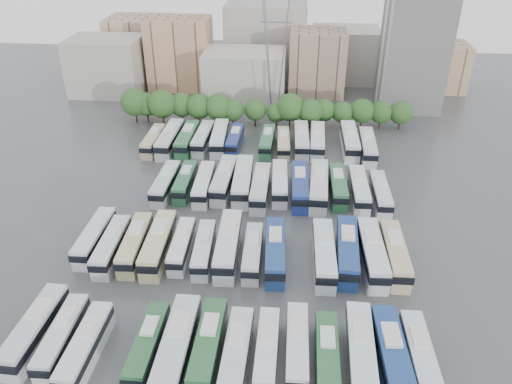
# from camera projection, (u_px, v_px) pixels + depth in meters

# --- Properties ---
(ground) EXTENTS (220.00, 220.00, 0.00)m
(ground) POSITION_uv_depth(u_px,v_px,m) (245.00, 234.00, 76.11)
(ground) COLOR #424447
(ground) RESTS_ON ground
(tree_line) EXTENTS (64.79, 7.44, 7.99)m
(tree_line) POSITION_uv_depth(u_px,v_px,m) (250.00, 108.00, 110.31)
(tree_line) COLOR black
(tree_line) RESTS_ON ground
(city_buildings) EXTENTS (102.00, 35.00, 20.00)m
(city_buildings) POSITION_uv_depth(u_px,v_px,m) (244.00, 55.00, 134.41)
(city_buildings) COLOR #9E998E
(city_buildings) RESTS_ON ground
(apartment_tower) EXTENTS (14.00, 14.00, 26.00)m
(apartment_tower) POSITION_uv_depth(u_px,v_px,m) (413.00, 53.00, 116.96)
(apartment_tower) COLOR silver
(apartment_tower) RESTS_ON ground
(electricity_pylon) EXTENTS (9.00, 6.91, 33.83)m
(electricity_pylon) POSITION_uv_depth(u_px,v_px,m) (276.00, 34.00, 109.49)
(electricity_pylon) COLOR slate
(electricity_pylon) RESTS_ON ground
(bus_r0_s0) EXTENTS (3.18, 12.42, 3.87)m
(bus_r0_s0) POSITION_uv_depth(u_px,v_px,m) (35.00, 329.00, 56.63)
(bus_r0_s0) COLOR silver
(bus_r0_s0) RESTS_ON ground
(bus_r0_s1) EXTENTS (2.56, 11.24, 3.52)m
(bus_r0_s1) POSITION_uv_depth(u_px,v_px,m) (62.00, 336.00, 55.91)
(bus_r0_s1) COLOR silver
(bus_r0_s1) RESTS_ON ground
(bus_r0_s2) EXTENTS (2.74, 11.51, 3.59)m
(bus_r0_s2) POSITION_uv_depth(u_px,v_px,m) (86.00, 347.00, 54.56)
(bus_r0_s2) COLOR silver
(bus_r0_s2) RESTS_ON ground
(bus_r0_s4) EXTENTS (2.59, 11.11, 3.47)m
(bus_r0_s4) POSITION_uv_depth(u_px,v_px,m) (148.00, 345.00, 54.82)
(bus_r0_s4) COLOR #2A6337
(bus_r0_s4) RESTS_ON ground
(bus_r0_s5) EXTENTS (3.06, 13.70, 4.29)m
(bus_r0_s5) POSITION_uv_depth(u_px,v_px,m) (177.00, 349.00, 53.91)
(bus_r0_s5) COLOR silver
(bus_r0_s5) RESTS_ON ground
(bus_r0_s6) EXTENTS (2.78, 12.20, 3.82)m
(bus_r0_s6) POSITION_uv_depth(u_px,v_px,m) (208.00, 346.00, 54.55)
(bus_r0_s6) COLOR #2A6236
(bus_r0_s6) RESTS_ON ground
(bus_r0_s7) EXTENTS (2.85, 12.08, 3.77)m
(bus_r0_s7) POSITION_uv_depth(u_px,v_px,m) (236.00, 356.00, 53.36)
(bus_r0_s7) COLOR silver
(bus_r0_s7) RESTS_ON ground
(bus_r0_s8) EXTENTS (2.42, 10.80, 3.38)m
(bus_r0_s8) POSITION_uv_depth(u_px,v_px,m) (267.00, 351.00, 54.23)
(bus_r0_s8) COLOR white
(bus_r0_s8) RESTS_ON ground
(bus_r0_s9) EXTENTS (2.53, 11.22, 3.51)m
(bus_r0_s9) POSITION_uv_depth(u_px,v_px,m) (297.00, 347.00, 54.62)
(bus_r0_s9) COLOR silver
(bus_r0_s9) RESTS_ON ground
(bus_r0_s10) EXTENTS (2.56, 11.27, 3.53)m
(bus_r0_s10) POSITION_uv_depth(u_px,v_px,m) (327.00, 357.00, 53.35)
(bus_r0_s10) COLOR #2C6639
(bus_r0_s10) RESTS_ON ground
(bus_r0_s11) EXTENTS (3.19, 12.87, 4.01)m
(bus_r0_s11) POSITION_uv_depth(u_px,v_px,m) (361.00, 353.00, 53.51)
(bus_r0_s11) COLOR silver
(bus_r0_s11) RESTS_ON ground
(bus_r0_s12) EXTENTS (3.32, 13.09, 4.08)m
(bus_r0_s12) POSITION_uv_depth(u_px,v_px,m) (392.00, 359.00, 52.86)
(bus_r0_s12) COLOR navy
(bus_r0_s12) RESTS_ON ground
(bus_r0_s13) EXTENTS (2.71, 11.76, 3.68)m
(bus_r0_s13) POSITION_uv_depth(u_px,v_px,m) (420.00, 359.00, 53.12)
(bus_r0_s13) COLOR silver
(bus_r0_s13) RESTS_ON ground
(bus_r1_s0) EXTENTS (2.66, 11.92, 3.73)m
(bus_r1_s0) POSITION_uv_depth(u_px,v_px,m) (95.00, 237.00, 72.26)
(bus_r1_s0) COLOR silver
(bus_r1_s0) RESTS_ON ground
(bus_r1_s1) EXTENTS (2.81, 11.81, 3.69)m
(bus_r1_s1) POSITION_uv_depth(u_px,v_px,m) (112.00, 246.00, 70.46)
(bus_r1_s1) COLOR silver
(bus_r1_s1) RESTS_ON ground
(bus_r1_s2) EXTENTS (3.12, 12.18, 3.79)m
(bus_r1_s2) POSITION_uv_depth(u_px,v_px,m) (135.00, 244.00, 70.78)
(bus_r1_s2) COLOR #C7B989
(bus_r1_s2) RESTS_ON ground
(bus_r1_s3) EXTENTS (3.12, 13.08, 4.09)m
(bus_r1_s3) POSITION_uv_depth(u_px,v_px,m) (158.00, 244.00, 70.55)
(bus_r1_s3) COLOR beige
(bus_r1_s3) RESTS_ON ground
(bus_r1_s4) EXTENTS (2.57, 10.85, 3.39)m
(bus_r1_s4) POSITION_uv_depth(u_px,v_px,m) (182.00, 245.00, 70.76)
(bus_r1_s4) COLOR white
(bus_r1_s4) RESTS_ON ground
(bus_r1_s5) EXTENTS (2.93, 11.11, 3.45)m
(bus_r1_s5) POSITION_uv_depth(u_px,v_px,m) (204.00, 249.00, 70.00)
(bus_r1_s5) COLOR silver
(bus_r1_s5) RESTS_ON ground
(bus_r1_s6) EXTENTS (3.24, 13.50, 4.22)m
(bus_r1_s6) POSITION_uv_depth(u_px,v_px,m) (228.00, 245.00, 70.25)
(bus_r1_s6) COLOR silver
(bus_r1_s6) RESTS_ON ground
(bus_r1_s7) EXTENTS (2.59, 11.06, 3.46)m
(bus_r1_s7) POSITION_uv_depth(u_px,v_px,m) (253.00, 252.00, 69.33)
(bus_r1_s7) COLOR silver
(bus_r1_s7) RESTS_ON ground
(bus_r1_s8) EXTENTS (3.30, 12.64, 3.93)m
(bus_r1_s8) POSITION_uv_depth(u_px,v_px,m) (275.00, 251.00, 69.19)
(bus_r1_s8) COLOR navy
(bus_r1_s8) RESTS_ON ground
(bus_r1_s10) EXTENTS (3.00, 13.01, 4.07)m
(bus_r1_s10) POSITION_uv_depth(u_px,v_px,m) (324.00, 254.00, 68.53)
(bus_r1_s10) COLOR silver
(bus_r1_s10) RESTS_ON ground
(bus_r1_s11) EXTENTS (3.51, 13.22, 4.11)m
(bus_r1_s11) POSITION_uv_depth(u_px,v_px,m) (347.00, 251.00, 69.12)
(bus_r1_s11) COLOR navy
(bus_r1_s11) RESTS_ON ground
(bus_r1_s12) EXTENTS (3.30, 13.28, 4.14)m
(bus_r1_s12) POSITION_uv_depth(u_px,v_px,m) (372.00, 253.00, 68.61)
(bus_r1_s12) COLOR silver
(bus_r1_s12) RESTS_ON ground
(bus_r1_s13) EXTENTS (2.80, 12.58, 3.94)m
(bus_r1_s13) POSITION_uv_depth(u_px,v_px,m) (395.00, 254.00, 68.62)
(bus_r1_s13) COLOR #CBB98B
(bus_r1_s13) RESTS_ON ground
(bus_r2_s2) EXTENTS (2.97, 12.03, 3.75)m
(bus_r2_s2) POSITION_uv_depth(u_px,v_px,m) (166.00, 183.00, 85.96)
(bus_r2_s2) COLOR silver
(bus_r2_s2) RESTS_ON ground
(bus_r2_s3) EXTENTS (2.48, 11.25, 3.53)m
(bus_r2_s3) POSITION_uv_depth(u_px,v_px,m) (185.00, 181.00, 86.68)
(bus_r2_s3) COLOR #2A6340
(bus_r2_s3) RESTS_ON ground
(bus_r2_s4) EXTENTS (2.88, 12.00, 3.75)m
(bus_r2_s4) POSITION_uv_depth(u_px,v_px,m) (204.00, 184.00, 85.70)
(bus_r2_s4) COLOR silver
(bus_r2_s4) RESTS_ON ground
(bus_r2_s5) EXTENTS (3.41, 13.27, 4.13)m
(bus_r2_s5) POSITION_uv_depth(u_px,v_px,m) (224.00, 179.00, 86.69)
(bus_r2_s5) COLOR silver
(bus_r2_s5) RESTS_ON ground
(bus_r2_s6) EXTENTS (3.35, 13.69, 4.27)m
(bus_r2_s6) POSITION_uv_depth(u_px,v_px,m) (243.00, 181.00, 86.21)
(bus_r2_s6) COLOR silver
(bus_r2_s6) RESTS_ON ground
(bus_r2_s7) EXTENTS (2.89, 12.73, 3.98)m
(bus_r2_s7) POSITION_uv_depth(u_px,v_px,m) (260.00, 187.00, 84.41)
(bus_r2_s7) COLOR silver
(bus_r2_s7) RESTS_ON ground
(bus_r2_s8) EXTENTS (3.16, 12.28, 3.82)m
(bus_r2_s8) POSITION_uv_depth(u_px,v_px,m) (280.00, 183.00, 86.02)
(bus_r2_s8) COLOR white
(bus_r2_s8) RESTS_ON ground
(bus_r2_s9) EXTENTS (3.09, 12.94, 4.04)m
(bus_r2_s9) POSITION_uv_depth(u_px,v_px,m) (300.00, 186.00, 84.79)
(bus_r2_s9) COLOR navy
(bus_r2_s9) RESTS_ON ground
(bus_r2_s10) EXTENTS (3.57, 13.80, 4.29)m
(bus_r2_s10) POSITION_uv_depth(u_px,v_px,m) (319.00, 186.00, 84.65)
(bus_r2_s10) COLOR silver
(bus_r2_s10) RESTS_ON ground
(bus_r2_s11) EXTENTS (2.80, 11.88, 3.71)m
(bus_r2_s11) POSITION_uv_depth(u_px,v_px,m) (338.00, 186.00, 85.15)
(bus_r2_s11) COLOR #2B663F
(bus_r2_s11) RESTS_ON ground
(bus_r2_s12) EXTENTS (2.82, 12.29, 3.85)m
(bus_r2_s12) POSITION_uv_depth(u_px,v_px,m) (359.00, 189.00, 84.05)
(bus_r2_s12) COLOR silver
(bus_r2_s12) RESTS_ON ground
(bus_r2_s13) EXTENTS (2.64, 11.61, 3.64)m
(bus_r2_s13) POSITION_uv_depth(u_px,v_px,m) (380.00, 194.00, 82.98)
(bus_r2_s13) COLOR silver
(bus_r2_s13) RESTS_ON ground
(bus_r3_s0) EXTENTS (2.61, 11.48, 3.59)m
(bus_r3_s0) POSITION_uv_depth(u_px,v_px,m) (154.00, 141.00, 101.29)
(bus_r3_s0) COLOR #CBB78B
(bus_r3_s0) RESTS_ON ground
(bus_r3_s1) EXTENTS (3.30, 13.70, 4.28)m
(bus_r3_s1) POSITION_uv_depth(u_px,v_px,m) (170.00, 139.00, 101.32)
(bus_r3_s1) COLOR silver
(bus_r3_s1) RESTS_ON ground
(bus_r3_s2) EXTENTS (3.02, 12.88, 4.03)m
(bus_r3_s2) POSITION_uv_depth(u_px,v_px,m) (187.00, 139.00, 101.47)
(bus_r3_s2) COLOR #2F6F42
(bus_r3_s2) RESTS_ON ground
(bus_r3_s3) EXTENTS (3.08, 12.35, 3.85)m
(bus_r3_s3) POSITION_uv_depth(u_px,v_px,m) (203.00, 138.00, 102.02)
(bus_r3_s3) COLOR silver
(bus_r3_s3) RESTS_ON ground
(bus_r3_s4) EXTENTS (3.46, 13.14, 4.09)m
(bus_r3_s4) POSITION_uv_depth(u_px,v_px,m) (220.00, 138.00, 101.94)
(bus_r3_s4) COLOR silver
(bus_r3_s4) RESTS_ON ground
(bus_r3_s5) EXTENTS (2.75, 11.25, 3.51)m
(bus_r3_s5) POSITION_uv_depth(u_px,v_px,m) (235.00, 140.00, 101.76)
(bus_r3_s5) COLOR navy
(bus_r3_s5) RESTS_ON ground
(bus_r3_s7) EXTENTS (2.84, 11.50, 3.59)m
(bus_r3_s7) POSITION_uv_depth(u_px,v_px,m) (267.00, 141.00, 101.08)
(bus_r3_s7) COLOR #307044
(bus_r3_s7) RESTS_ON ground
(bus_r3_s8) EXTENTS (2.92, 11.22, 3.49)m
(bus_r3_s8) POSITION_uv_depth(u_px,v_px,m) (283.00, 143.00, 100.44)
(bus_r3_s8) COLOR #CABA8B
(bus_r3_s8) RESTS_ON ground
(bus_r3_s9) EXTENTS (3.21, 13.11, 4.09)m
(bus_r3_s9) POSITION_uv_depth(u_px,v_px,m) (301.00, 140.00, 101.05)
(bus_r3_s9) COLOR silver
(bus_r3_s9) RESTS_ON ground
(bus_r3_s10) EXTENTS (3.18, 13.08, 4.08)m
(bus_r3_s10) POSITION_uv_depth(u_px,v_px,m) (317.00, 140.00, 100.79)
(bus_r3_s10) COLOR silver
(bus_r3_s10) RESTS_ON ground
(bus_r3_s12) EXTENTS (3.11, 13.72, 4.30)m
(bus_r3_s12) POSITION_uv_depth(u_px,v_px,m) (350.00, 141.00, 100.38)
(bus_r3_s12) COLOR silver
(bus_r3_s12) RESTS_ON ground
(bus_r3_s13) EXTENTS (3.09, 12.82, 4.00)m
(bus_r3_s13) POSITION_uv_depth(u_px,v_px,m) (368.00, 146.00, 98.49)
(bus_r3_s13) COLOR silver
(bus_r3_s13) RESTS_ON ground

